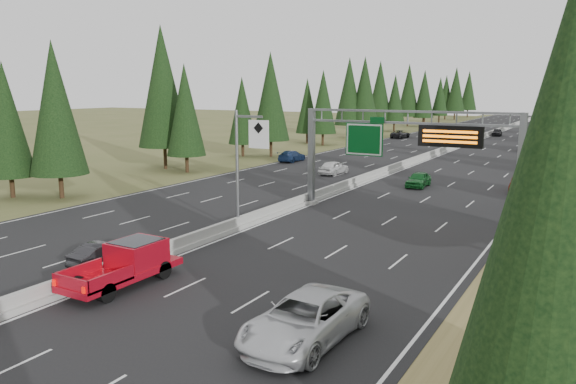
% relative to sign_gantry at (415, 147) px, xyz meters
% --- Properties ---
extents(road, '(32.00, 260.00, 0.08)m').
position_rel_sign_gantry_xyz_m(road, '(-8.92, 45.12, -5.23)').
color(road, black).
rests_on(road, ground).
extents(shoulder_left, '(3.60, 260.00, 0.06)m').
position_rel_sign_gantry_xyz_m(shoulder_left, '(-26.72, 45.12, -5.24)').
color(shoulder_left, '#4E5628').
rests_on(shoulder_left, ground).
extents(median_barrier, '(0.70, 260.00, 0.85)m').
position_rel_sign_gantry_xyz_m(median_barrier, '(-8.92, 45.12, -4.85)').
color(median_barrier, '#969691').
rests_on(median_barrier, road).
extents(sign_gantry, '(16.75, 0.98, 7.80)m').
position_rel_sign_gantry_xyz_m(sign_gantry, '(0.00, 0.00, 0.00)').
color(sign_gantry, slate).
rests_on(sign_gantry, road).
extents(hov_sign_pole, '(2.80, 0.50, 8.00)m').
position_rel_sign_gantry_xyz_m(hov_sign_pole, '(-8.33, -9.92, -0.54)').
color(hov_sign_pole, slate).
rests_on(hov_sign_pole, road).
extents(tree_row_left, '(10.90, 237.64, 18.28)m').
position_rel_sign_gantry_xyz_m(tree_row_left, '(-31.14, 30.38, 3.36)').
color(tree_row_left, black).
rests_on(tree_row_left, ground).
extents(silver_minivan, '(3.14, 6.40, 1.75)m').
position_rel_sign_gantry_xyz_m(silver_minivan, '(3.02, -22.66, -4.31)').
color(silver_minivan, silver).
rests_on(silver_minivan, road).
extents(red_pickup, '(2.22, 6.22, 2.03)m').
position_rel_sign_gantry_xyz_m(red_pickup, '(-7.42, -21.22, -4.07)').
color(red_pickup, black).
rests_on(red_pickup, road).
extents(car_ahead_green, '(1.82, 4.29, 1.45)m').
position_rel_sign_gantry_xyz_m(car_ahead_green, '(-3.35, 12.55, -4.46)').
color(car_ahead_green, '#12521F').
rests_on(car_ahead_green, road).
extents(car_ahead_dkred, '(1.46, 4.14, 1.36)m').
position_rel_sign_gantry_xyz_m(car_ahead_dkred, '(5.58, 14.39, -4.51)').
color(car_ahead_dkred, '#52150B').
rests_on(car_ahead_dkred, road).
extents(car_ahead_dkgrey, '(2.63, 5.79, 1.64)m').
position_rel_sign_gantry_xyz_m(car_ahead_dkgrey, '(1.67, 51.18, -4.37)').
color(car_ahead_dkgrey, black).
rests_on(car_ahead_dkgrey, road).
extents(car_ahead_white, '(3.11, 6.00, 1.62)m').
position_rel_sign_gantry_xyz_m(car_ahead_white, '(1.33, 78.79, -4.38)').
color(car_ahead_white, silver).
rests_on(car_ahead_white, road).
extents(car_ahead_far, '(1.98, 4.40, 1.47)m').
position_rel_sign_gantry_xyz_m(car_ahead_far, '(-7.42, 78.71, -4.46)').
color(car_ahead_far, black).
rests_on(car_ahead_far, road).
extents(car_onc_near, '(1.54, 4.00, 1.30)m').
position_rel_sign_gantry_xyz_m(car_onc_near, '(-10.69, -19.88, -4.54)').
color(car_onc_near, black).
rests_on(car_onc_near, road).
extents(car_onc_blue, '(2.22, 5.07, 1.45)m').
position_rel_sign_gantry_xyz_m(car_onc_blue, '(-23.42, 23.15, -4.46)').
color(car_onc_blue, navy).
rests_on(car_onc_blue, road).
extents(car_onc_white, '(2.06, 4.61, 1.54)m').
position_rel_sign_gantry_xyz_m(car_onc_white, '(-13.92, 15.79, -4.42)').
color(car_onc_white, silver).
rests_on(car_onc_white, road).
extents(car_onc_far, '(2.54, 5.38, 1.49)m').
position_rel_sign_gantry_xyz_m(car_onc_far, '(-22.69, 64.33, -4.45)').
color(car_onc_far, black).
rests_on(car_onc_far, road).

